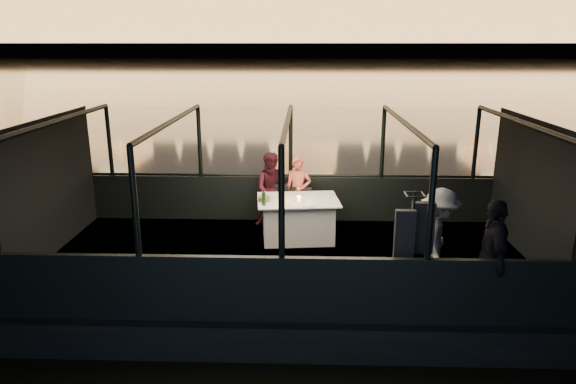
{
  "coord_description": "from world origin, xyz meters",
  "views": [
    {
      "loc": [
        0.27,
        -7.91,
        3.97
      ],
      "look_at": [
        0.0,
        0.4,
        1.55
      ],
      "focal_mm": 32.0,
      "sensor_mm": 36.0,
      "label": 1
    }
  ],
  "objects_px": {
    "dining_table_central": "(298,219)",
    "passenger_stripe": "(439,234)",
    "person_woman_coral": "(298,189)",
    "coat_stand": "(411,247)",
    "passenger_dark": "(492,253)",
    "chair_port_left": "(279,207)",
    "person_man_maroon": "(273,189)",
    "wine_bottle": "(264,197)",
    "chair_port_right": "(301,208)"
  },
  "relations": [
    {
      "from": "person_man_maroon",
      "to": "wine_bottle",
      "type": "bearing_deg",
      "value": -99.77
    },
    {
      "from": "dining_table_central",
      "to": "passenger_dark",
      "type": "xyz_separation_m",
      "value": [
        2.56,
        -2.58,
        0.47
      ]
    },
    {
      "from": "person_man_maroon",
      "to": "chair_port_right",
      "type": "bearing_deg",
      "value": -30.98
    },
    {
      "from": "coat_stand",
      "to": "passenger_dark",
      "type": "xyz_separation_m",
      "value": [
        1.05,
        -0.04,
        -0.05
      ]
    },
    {
      "from": "person_man_maroon",
      "to": "passenger_dark",
      "type": "bearing_deg",
      "value": -52.29
    },
    {
      "from": "person_woman_coral",
      "to": "wine_bottle",
      "type": "xyz_separation_m",
      "value": [
        -0.58,
        -1.09,
        0.17
      ]
    },
    {
      "from": "person_man_maroon",
      "to": "passenger_stripe",
      "type": "bearing_deg",
      "value": -51.2
    },
    {
      "from": "person_woman_coral",
      "to": "person_man_maroon",
      "type": "distance_m",
      "value": 0.49
    },
    {
      "from": "coat_stand",
      "to": "person_man_maroon",
      "type": "distance_m",
      "value": 3.84
    },
    {
      "from": "chair_port_left",
      "to": "person_woman_coral",
      "type": "relative_size",
      "value": 0.6
    },
    {
      "from": "chair_port_right",
      "to": "passenger_dark",
      "type": "distance_m",
      "value": 3.95
    },
    {
      "from": "dining_table_central",
      "to": "person_man_maroon",
      "type": "relative_size",
      "value": 0.99
    },
    {
      "from": "dining_table_central",
      "to": "chair_port_right",
      "type": "relative_size",
      "value": 1.8
    },
    {
      "from": "chair_port_left",
      "to": "person_man_maroon",
      "type": "height_order",
      "value": "person_man_maroon"
    },
    {
      "from": "person_woman_coral",
      "to": "passenger_stripe",
      "type": "distance_m",
      "value": 3.34
    },
    {
      "from": "person_woman_coral",
      "to": "passenger_dark",
      "type": "relative_size",
      "value": 0.88
    },
    {
      "from": "wine_bottle",
      "to": "chair_port_right",
      "type": "bearing_deg",
      "value": 51.84
    },
    {
      "from": "passenger_stripe",
      "to": "chair_port_left",
      "type": "bearing_deg",
      "value": 60.49
    },
    {
      "from": "person_woman_coral",
      "to": "wine_bottle",
      "type": "height_order",
      "value": "person_woman_coral"
    },
    {
      "from": "dining_table_central",
      "to": "wine_bottle",
      "type": "distance_m",
      "value": 0.87
    },
    {
      "from": "chair_port_right",
      "to": "dining_table_central",
      "type": "bearing_deg",
      "value": -90.9
    },
    {
      "from": "person_man_maroon",
      "to": "passenger_stripe",
      "type": "relative_size",
      "value": 0.96
    },
    {
      "from": "chair_port_left",
      "to": "dining_table_central",
      "type": "bearing_deg",
      "value": -32.48
    },
    {
      "from": "coat_stand",
      "to": "wine_bottle",
      "type": "distance_m",
      "value": 3.02
    },
    {
      "from": "wine_bottle",
      "to": "coat_stand",
      "type": "bearing_deg",
      "value": -45.91
    },
    {
      "from": "wine_bottle",
      "to": "dining_table_central",
      "type": "bearing_deg",
      "value": 32.4
    },
    {
      "from": "chair_port_right",
      "to": "passenger_dark",
      "type": "bearing_deg",
      "value": -43.81
    },
    {
      "from": "chair_port_left",
      "to": "passenger_stripe",
      "type": "relative_size",
      "value": 0.55
    },
    {
      "from": "chair_port_right",
      "to": "person_woman_coral",
      "type": "distance_m",
      "value": 0.41
    },
    {
      "from": "person_man_maroon",
      "to": "passenger_dark",
      "type": "distance_m",
      "value": 4.5
    },
    {
      "from": "coat_stand",
      "to": "dining_table_central",
      "type": "bearing_deg",
      "value": 120.79
    },
    {
      "from": "chair_port_left",
      "to": "wine_bottle",
      "type": "height_order",
      "value": "wine_bottle"
    },
    {
      "from": "person_man_maroon",
      "to": "wine_bottle",
      "type": "relative_size",
      "value": 5.13
    },
    {
      "from": "person_woman_coral",
      "to": "wine_bottle",
      "type": "relative_size",
      "value": 4.87
    },
    {
      "from": "coat_stand",
      "to": "person_woman_coral",
      "type": "distance_m",
      "value": 3.6
    },
    {
      "from": "person_man_maroon",
      "to": "passenger_dark",
      "type": "height_order",
      "value": "passenger_dark"
    },
    {
      "from": "person_man_maroon",
      "to": "passenger_dark",
      "type": "xyz_separation_m",
      "value": [
        3.06,
        -3.3,
        0.1
      ]
    },
    {
      "from": "coat_stand",
      "to": "passenger_stripe",
      "type": "relative_size",
      "value": 1.09
    },
    {
      "from": "chair_port_right",
      "to": "chair_port_left",
      "type": "bearing_deg",
      "value": 177.21
    },
    {
      "from": "dining_table_central",
      "to": "person_man_maroon",
      "type": "height_order",
      "value": "person_man_maroon"
    },
    {
      "from": "dining_table_central",
      "to": "passenger_stripe",
      "type": "bearing_deg",
      "value": -43.17
    },
    {
      "from": "chair_port_left",
      "to": "coat_stand",
      "type": "height_order",
      "value": "coat_stand"
    },
    {
      "from": "chair_port_right",
      "to": "person_woman_coral",
      "type": "relative_size",
      "value": 0.58
    },
    {
      "from": "dining_table_central",
      "to": "chair_port_left",
      "type": "xyz_separation_m",
      "value": [
        -0.38,
        0.52,
        0.06
      ]
    },
    {
      "from": "chair_port_left",
      "to": "passenger_dark",
      "type": "distance_m",
      "value": 4.29
    },
    {
      "from": "dining_table_central",
      "to": "person_woman_coral",
      "type": "xyz_separation_m",
      "value": [
        -0.01,
        0.72,
        0.36
      ]
    },
    {
      "from": "chair_port_left",
      "to": "passenger_dark",
      "type": "bearing_deg",
      "value": -24.93
    },
    {
      "from": "dining_table_central",
      "to": "chair_port_right",
      "type": "xyz_separation_m",
      "value": [
        0.06,
        0.45,
        0.06
      ]
    },
    {
      "from": "passenger_dark",
      "to": "chair_port_left",
      "type": "bearing_deg",
      "value": -129.89
    },
    {
      "from": "dining_table_central",
      "to": "wine_bottle",
      "type": "bearing_deg",
      "value": -147.6
    }
  ]
}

